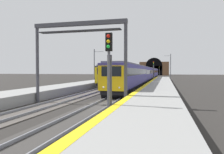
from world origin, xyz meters
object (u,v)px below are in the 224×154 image
catenary_mast_near (94,66)px  catenary_mast_far (170,67)px  railway_signal_near (109,67)px  train_adjacent_platform (127,74)px  railway_signal_mid (153,69)px  overhead_signal_gantry (79,42)px  railway_signal_far (159,70)px  train_main_approaching (148,73)px

catenary_mast_near → catenary_mast_far: catenary_mast_far is taller
railway_signal_near → catenary_mast_near: bearing=-159.8°
railway_signal_near → train_adjacent_platform: bearing=-171.2°
railway_signal_mid → catenary_mast_far: (9.91, -4.64, 0.87)m
train_adjacent_platform → railway_signal_near: bearing=8.6°
catenary_mast_near → overhead_signal_gantry: bearing=-163.6°
catenary_mast_near → catenary_mast_far: 28.23m
railway_signal_mid → catenary_mast_near: catenary_mast_near is taller
railway_signal_mid → railway_signal_far: railway_signal_mid is taller
train_main_approaching → overhead_signal_gantry: overhead_signal_gantry is taller
train_adjacent_platform → catenary_mast_near: (-5.54, 6.47, 1.82)m
train_main_approaching → catenary_mast_far: bearing=134.3°
train_adjacent_platform → railway_signal_mid: bearing=137.8°
railway_signal_mid → overhead_signal_gantry: bearing=-5.5°
railway_signal_near → catenary_mast_far: size_ratio=0.62×
train_main_approaching → train_adjacent_platform: train_adjacent_platform is taller
railway_signal_mid → catenary_mast_far: 10.98m
railway_signal_mid → railway_signal_far: 56.46m
train_main_approaching → railway_signal_far: bearing=178.2°
catenary_mast_far → train_main_approaching: bearing=134.1°
train_main_approaching → catenary_mast_near: (-16.04, 10.81, 1.84)m
railway_signal_far → overhead_signal_gantry: size_ratio=0.65×
train_main_approaching → overhead_signal_gantry: size_ratio=10.22×
railway_signal_far → catenary_mast_near: catenary_mast_near is taller
train_adjacent_platform → catenary_mast_far: size_ratio=5.01×
railway_signal_near → railway_signal_far: bearing=-180.0°
train_adjacent_platform → catenary_mast_near: size_ratio=5.23×
railway_signal_near → overhead_signal_gantry: overhead_signal_gantry is taller
overhead_signal_gantry → catenary_mast_far: 52.32m
train_main_approaching → railway_signal_near: bearing=2.3°
train_main_approaching → catenary_mast_far: size_ratio=10.44×
railway_signal_far → overhead_signal_gantry: overhead_signal_gantry is taller
train_adjacent_platform → catenary_mast_near: bearing=-49.7°
catenary_mast_far → catenary_mast_near: bearing=142.2°
railway_signal_mid → overhead_signal_gantry: size_ratio=0.66×
railway_signal_mid → railway_signal_far: (56.46, 0.00, -0.06)m
train_main_approaching → railway_signal_mid: railway_signal_mid is taller
train_adjacent_platform → railway_signal_near: size_ratio=8.12×
train_adjacent_platform → railway_signal_near: railway_signal_near is taller
railway_signal_mid → train_adjacent_platform: bearing=-42.0°
overhead_signal_gantry → catenary_mast_near: (29.28, 8.64, -1.27)m
railway_signal_near → catenary_mast_near: (34.36, 12.65, 0.97)m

